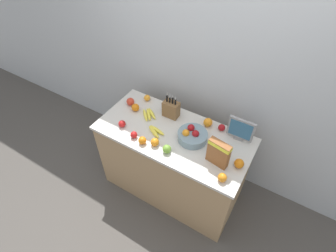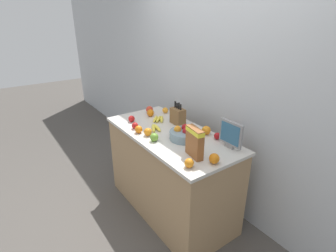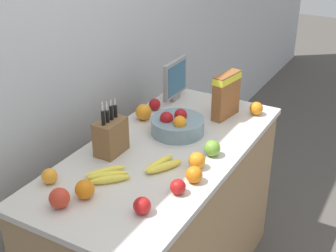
{
  "view_description": "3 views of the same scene",
  "coord_description": "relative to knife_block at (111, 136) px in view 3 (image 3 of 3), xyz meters",
  "views": [
    {
      "loc": [
        0.84,
        -1.5,
        2.72
      ],
      "look_at": [
        -0.03,
        -0.05,
        1.04
      ],
      "focal_mm": 28.0,
      "sensor_mm": 36.0,
      "label": 1
    },
    {
      "loc": [
        1.91,
        -1.37,
        2.0
      ],
      "look_at": [
        0.01,
        -0.04,
        1.01
      ],
      "focal_mm": 28.0,
      "sensor_mm": 36.0,
      "label": 2
    },
    {
      "loc": [
        -1.7,
        -0.99,
        2.04
      ],
      "look_at": [
        0.0,
        -0.02,
        1.05
      ],
      "focal_mm": 50.0,
      "sensor_mm": 36.0,
      "label": 3
    }
  ],
  "objects": [
    {
      "name": "orange_near_bowl",
      "position": [
        0.08,
        -0.42,
        -0.05
      ],
      "size": [
        0.08,
        0.08,
        0.08
      ],
      "primitive_type": "sphere",
      "color": "orange",
      "rests_on": "counter"
    },
    {
      "name": "orange_mid_right",
      "position": [
        0.38,
        0.06,
        -0.04
      ],
      "size": [
        0.09,
        0.09,
        0.09
      ],
      "primitive_type": "sphere",
      "color": "orange",
      "rests_on": "counter"
    },
    {
      "name": "banana_bunch_left",
      "position": [
        -0.01,
        -0.28,
        -0.07
      ],
      "size": [
        0.2,
        0.13,
        0.04
      ],
      "rotation": [
        0.0,
        0.0,
        2.79
      ],
      "color": "yellow",
      "rests_on": "counter"
    },
    {
      "name": "small_monitor",
      "position": [
        0.7,
        0.04,
        0.04
      ],
      "size": [
        0.24,
        0.03,
        0.25
      ],
      "color": "gray",
      "rests_on": "counter"
    },
    {
      "name": "orange_front_right",
      "position": [
        0.74,
        -0.45,
        -0.05
      ],
      "size": [
        0.07,
        0.07,
        0.07
      ],
      "primitive_type": "sphere",
      "color": "orange",
      "rests_on": "counter"
    },
    {
      "name": "apple_rightmost",
      "position": [
        -0.45,
        -0.08,
        -0.05
      ],
      "size": [
        0.08,
        0.08,
        0.08
      ],
      "primitive_type": "sphere",
      "color": "red",
      "rests_on": "counter"
    },
    {
      "name": "cereal_box",
      "position": [
        0.64,
        -0.31,
        0.05
      ],
      "size": [
        0.2,
        0.09,
        0.25
      ],
      "rotation": [
        0.0,
        0.0,
        -0.17
      ],
      "color": "brown",
      "rests_on": "counter"
    },
    {
      "name": "orange_mid_left",
      "position": [
        -0.03,
        -0.46,
        -0.05
      ],
      "size": [
        0.07,
        0.07,
        0.07
      ],
      "primitive_type": "sphere",
      "color": "orange",
      "rests_on": "counter"
    },
    {
      "name": "knife_block",
      "position": [
        0.0,
        0.0,
        0.0
      ],
      "size": [
        0.16,
        0.1,
        0.28
      ],
      "color": "brown",
      "rests_on": "counter"
    },
    {
      "name": "apple_by_knife_block",
      "position": [
        -0.33,
        -0.38,
        -0.05
      ],
      "size": [
        0.07,
        0.07,
        0.07
      ],
      "primitive_type": "sphere",
      "color": "red",
      "rests_on": "counter"
    },
    {
      "name": "orange_back_center",
      "position": [
        -0.35,
        -0.12,
        -0.05
      ],
      "size": [
        0.08,
        0.08,
        0.08
      ],
      "primitive_type": "sphere",
      "color": "orange",
      "rests_on": "counter"
    },
    {
      "name": "orange_by_cereal",
      "position": [
        0.81,
        -0.26,
        -0.05
      ],
      "size": [
        0.08,
        0.08,
        0.08
      ],
      "primitive_type": "sphere",
      "color": "orange",
      "rests_on": "counter"
    },
    {
      "name": "fruit_bowl",
      "position": [
        0.33,
        -0.18,
        -0.04
      ],
      "size": [
        0.27,
        0.27,
        0.13
      ],
      "color": "gray",
      "rests_on": "counter"
    },
    {
      "name": "apple_front",
      "position": [
        -0.14,
        -0.44,
        -0.05
      ],
      "size": [
        0.07,
        0.07,
        0.07
      ],
      "primitive_type": "sphere",
      "color": "red",
      "rests_on": "counter"
    },
    {
      "name": "banana_bunch_right",
      "position": [
        -0.19,
        -0.12,
        -0.07
      ],
      "size": [
        0.2,
        0.2,
        0.03
      ],
      "rotation": [
        0.0,
        0.0,
        2.46
      ],
      "color": "yellow",
      "rests_on": "counter"
    },
    {
      "name": "apple_leftmost",
      "position": [
        0.52,
        0.07,
        -0.05
      ],
      "size": [
        0.07,
        0.07,
        0.07
      ],
      "primitive_type": "sphere",
      "color": "#A31419",
      "rests_on": "counter"
    },
    {
      "name": "apple_middle",
      "position": [
        0.21,
        -0.43,
        -0.05
      ],
      "size": [
        0.08,
        0.08,
        0.08
      ],
      "primitive_type": "sphere",
      "color": "#6B9E33",
      "rests_on": "counter"
    },
    {
      "name": "orange_front_left",
      "position": [
        -0.34,
        0.08,
        -0.05
      ],
      "size": [
        0.07,
        0.07,
        0.07
      ],
      "primitive_type": "sphere",
      "color": "orange",
      "rests_on": "counter"
    },
    {
      "name": "counter",
      "position": [
        0.15,
        -0.2,
        -0.55
      ],
      "size": [
        1.49,
        0.71,
        0.92
      ],
      "color": "tan",
      "rests_on": "ground_plane"
    },
    {
      "name": "wall_back",
      "position": [
        0.15,
        0.37,
        0.29
      ],
      "size": [
        9.0,
        0.06,
        2.6
      ],
      "color": "silver",
      "rests_on": "ground_plane"
    }
  ]
}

